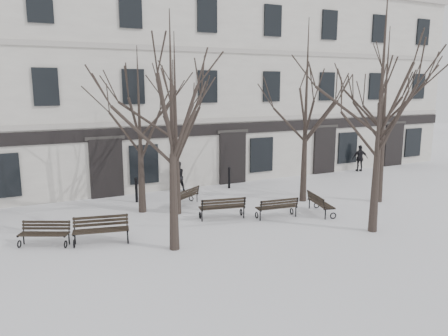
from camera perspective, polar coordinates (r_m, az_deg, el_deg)
ground at (r=16.48m, az=3.11°, el=-8.64°), size 100.00×100.00×0.00m
building at (r=27.56m, az=-10.41°, el=10.68°), size 40.40×10.20×11.40m
tree_1 at (r=14.14m, az=-6.88°, el=8.24°), size 5.45×5.45×7.78m
tree_2 at (r=16.87m, az=19.95°, el=10.52°), size 6.25×6.25×8.93m
tree_3 at (r=21.53m, az=20.34°, el=8.95°), size 5.64×5.64×8.06m
tree_4 at (r=18.84m, az=-11.04°, el=7.38°), size 4.96×4.96×7.08m
tree_5 at (r=18.33m, az=-6.38°, el=8.46°), size 5.32×5.32×7.61m
tree_6 at (r=20.69m, az=10.74°, el=10.07°), size 5.92×5.92×8.46m
bench_0 at (r=16.00m, az=-15.76°, el=-7.68°), size 1.98×1.07×0.95m
bench_1 at (r=18.12m, az=-0.21°, el=-5.10°), size 1.97×1.04×0.95m
bench_2 at (r=18.40m, az=6.95°, el=-5.06°), size 1.80×0.82×0.88m
bench_3 at (r=16.44m, az=-22.40°, el=-7.82°), size 1.75×1.29×0.85m
bench_4 at (r=20.20m, az=-5.00°, el=-3.67°), size 1.67×1.42×0.83m
bench_5 at (r=19.31m, az=12.39°, el=-4.48°), size 1.05×1.84×0.88m
bollard_a at (r=21.08m, az=-11.38°, el=-2.69°), size 0.15×0.15×1.21m
bollard_b at (r=23.45m, az=0.68°, el=-1.16°), size 0.15×0.15×1.17m
pedestrian_b at (r=23.02m, az=-6.01°, el=-3.05°), size 0.80×0.63×1.59m
pedestrian_c at (r=29.54m, az=17.25°, el=-0.40°), size 1.08×0.76×1.70m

